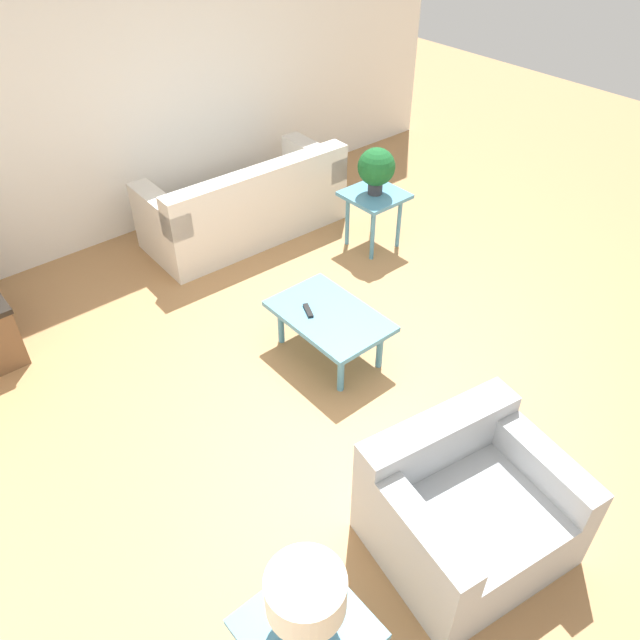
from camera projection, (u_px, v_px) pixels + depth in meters
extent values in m
plane|color=#A87A4C|center=(371.00, 366.00, 4.78)|extent=(14.00, 14.00, 0.00)
cube|color=white|center=(148.00, 85.00, 5.74)|extent=(0.12, 7.20, 2.70)
cube|color=silver|center=(244.00, 212.00, 6.18)|extent=(0.89, 1.97, 0.43)
cube|color=silver|center=(260.00, 187.00, 5.74)|extent=(0.25, 1.95, 0.36)
cube|color=silver|center=(313.00, 157.00, 6.40)|extent=(0.84, 0.22, 0.24)
cube|color=silver|center=(159.00, 209.00, 5.55)|extent=(0.84, 0.22, 0.24)
cube|color=#A8ADB2|center=(468.00, 522.00, 3.47)|extent=(1.03, 1.13, 0.44)
cube|color=#A8ADB2|center=(438.00, 438.00, 3.47)|extent=(0.37, 1.02, 0.29)
cube|color=#A8ADB2|center=(413.00, 523.00, 3.11)|extent=(0.88, 0.31, 0.19)
cube|color=#A8ADB2|center=(535.00, 455.00, 3.44)|extent=(0.88, 0.31, 0.19)
cube|color=teal|center=(329.00, 316.00, 4.66)|extent=(0.91, 0.59, 0.04)
cylinder|color=teal|center=(380.00, 348.00, 4.67)|extent=(0.05, 0.05, 0.35)
cylinder|color=teal|center=(319.00, 304.00, 5.09)|extent=(0.05, 0.05, 0.35)
cylinder|color=teal|center=(341.00, 372.00, 4.47)|extent=(0.05, 0.05, 0.35)
cylinder|color=teal|center=(281.00, 324.00, 4.89)|extent=(0.05, 0.05, 0.35)
cube|color=teal|center=(375.00, 195.00, 5.78)|extent=(0.52, 0.52, 0.04)
cylinder|color=teal|center=(399.00, 222.00, 5.94)|extent=(0.04, 0.04, 0.52)
cylinder|color=teal|center=(374.00, 209.00, 6.15)|extent=(0.04, 0.04, 0.52)
cylinder|color=teal|center=(373.00, 235.00, 5.77)|extent=(0.04, 0.04, 0.52)
cylinder|color=teal|center=(347.00, 220.00, 5.98)|extent=(0.04, 0.04, 0.52)
cube|color=teal|center=(307.00, 629.00, 2.70)|extent=(0.52, 0.52, 0.04)
cylinder|color=teal|center=(312.00, 605.00, 3.07)|extent=(0.04, 0.04, 0.52)
cylinder|color=#333338|center=(375.00, 187.00, 5.74)|extent=(0.14, 0.14, 0.12)
sphere|color=#195B28|center=(376.00, 167.00, 5.61)|extent=(0.34, 0.34, 0.34)
cylinder|color=#333333|center=(306.00, 616.00, 2.62)|extent=(0.14, 0.14, 0.20)
cylinder|color=beige|center=(306.00, 593.00, 2.50)|extent=(0.34, 0.34, 0.19)
cube|color=black|center=(308.00, 311.00, 4.66)|extent=(0.16, 0.10, 0.02)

